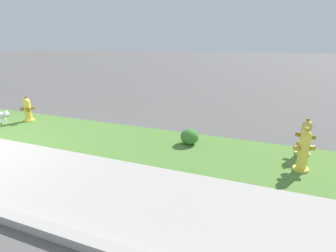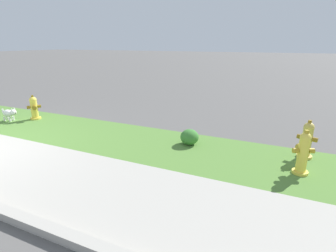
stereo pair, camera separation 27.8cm
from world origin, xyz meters
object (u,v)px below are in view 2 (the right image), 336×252
object	(u,v)px
fire_hydrant_mid_block	(303,153)
shrub_bush_near_lamp	(190,137)
fire_hydrant_across_street	(307,140)
fire_hydrant_at_driveway	(34,108)
small_white_dog	(9,113)

from	to	relation	value
fire_hydrant_mid_block	shrub_bush_near_lamp	size ratio (longest dim) A/B	1.96
shrub_bush_near_lamp	fire_hydrant_across_street	bearing A→B (deg)	7.11
fire_hydrant_at_driveway	fire_hydrant_across_street	size ratio (longest dim) A/B	0.94
fire_hydrant_across_street	small_white_dog	distance (m)	7.70
small_white_dog	fire_hydrant_across_street	bearing A→B (deg)	-3.35
fire_hydrant_at_driveway	fire_hydrant_mid_block	xyz separation A→B (m)	(7.06, -0.49, 0.04)
fire_hydrant_mid_block	small_white_dog	world-z (taller)	fire_hydrant_mid_block
fire_hydrant_mid_block	fire_hydrant_across_street	bearing A→B (deg)	60.18
fire_hydrant_across_street	small_white_dog	size ratio (longest dim) A/B	1.57
small_white_dog	fire_hydrant_mid_block	bearing A→B (deg)	-9.12
fire_hydrant_at_driveway	fire_hydrant_across_street	bearing A→B (deg)	127.69
fire_hydrant_at_driveway	fire_hydrant_across_street	distance (m)	7.16
fire_hydrant_mid_block	small_white_dog	size ratio (longest dim) A/B	1.63
fire_hydrant_at_driveway	fire_hydrant_mid_block	bearing A→B (deg)	121.45
fire_hydrant_at_driveway	fire_hydrant_across_street	xyz separation A→B (m)	(7.16, 0.28, 0.03)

